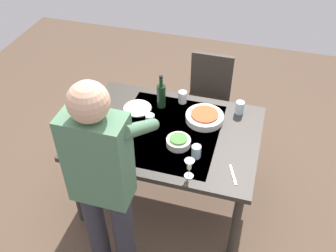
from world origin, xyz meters
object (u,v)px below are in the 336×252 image
object	(u,v)px
chair_near	(208,95)
person_server	(104,182)
water_cup_far_right	(183,97)
side_bowl_salad	(178,142)
wine_bottle	(161,95)
dinner_plate_near	(137,108)
wine_glass_right	(80,124)
water_cup_far_left	(196,152)
water_cup_near_left	(150,120)
dining_table	(168,138)
serving_bowl_pasta	(205,117)
wine_glass_left	(189,165)
water_cup_near_right	(240,107)

from	to	relation	value
chair_near	person_server	distance (m)	1.74
water_cup_far_right	side_bowl_salad	world-z (taller)	water_cup_far_right
wine_bottle	dinner_plate_near	size ratio (longest dim) A/B	1.29
side_bowl_salad	dinner_plate_near	size ratio (longest dim) A/B	0.78
wine_glass_right	water_cup_far_left	bearing A→B (deg)	-179.41
water_cup_near_left	wine_bottle	bearing A→B (deg)	-94.01
dining_table	serving_bowl_pasta	bearing A→B (deg)	-139.84
chair_near	person_server	size ratio (longest dim) A/B	0.54
person_server	side_bowl_salad	distance (m)	0.72
wine_glass_left	dinner_plate_near	xyz separation A→B (m)	(0.58, -0.60, -0.10)
serving_bowl_pasta	water_cup_near_right	bearing A→B (deg)	-145.53
person_server	wine_bottle	world-z (taller)	person_server
chair_near	water_cup_far_left	world-z (taller)	chair_near
water_cup_far_right	serving_bowl_pasta	bearing A→B (deg)	141.01
dining_table	dinner_plate_near	bearing A→B (deg)	-31.57
wine_bottle	wine_glass_right	distance (m)	0.70
dining_table	serving_bowl_pasta	size ratio (longest dim) A/B	4.64
chair_near	water_cup_near_right	xyz separation A→B (m)	(-0.34, 0.51, 0.30)
chair_near	dining_table	bearing A→B (deg)	80.23
chair_near	water_cup_near_right	size ratio (longest dim) A/B	8.51
water_cup_near_right	wine_glass_left	bearing A→B (deg)	73.67
wine_bottle	side_bowl_salad	xyz separation A→B (m)	(-0.26, 0.41, -0.08)
person_server	wine_glass_left	world-z (taller)	person_server
person_server	water_cup_near_left	bearing A→B (deg)	-91.72
wine_bottle	water_cup_near_right	world-z (taller)	wine_bottle
water_cup_far_left	side_bowl_salad	world-z (taller)	water_cup_far_left
person_server	side_bowl_salad	world-z (taller)	person_server
wine_glass_right	water_cup_far_left	world-z (taller)	wine_glass_right
person_server	dinner_plate_near	xyz separation A→B (m)	(0.14, -0.96, -0.18)
wine_glass_left	wine_bottle	bearing A→B (deg)	-59.80
water_cup_near_left	serving_bowl_pasta	bearing A→B (deg)	-157.49
dinner_plate_near	wine_bottle	bearing A→B (deg)	-152.82
wine_glass_left	water_cup_far_left	world-z (taller)	wine_glass_left
water_cup_near_right	water_cup_far_left	distance (m)	0.63
wine_glass_left	wine_glass_right	world-z (taller)	same
dining_table	side_bowl_salad	world-z (taller)	side_bowl_salad
wine_glass_right	water_cup_far_right	world-z (taller)	wine_glass_right
chair_near	serving_bowl_pasta	distance (m)	0.74
chair_near	water_cup_far_right	size ratio (longest dim) A/B	8.74
person_server	water_cup_far_right	size ratio (longest dim) A/B	16.22
wine_bottle	serving_bowl_pasta	world-z (taller)	wine_bottle
water_cup_far_right	wine_bottle	bearing A→B (deg)	33.17
dining_table	water_cup_near_left	distance (m)	0.20
wine_bottle	wine_glass_left	xyz separation A→B (m)	(-0.40, 0.69, -0.01)
dining_table	water_cup_far_right	bearing A→B (deg)	-92.19
wine_glass_right	wine_glass_left	bearing A→B (deg)	168.10
water_cup_near_right	water_cup_far_right	world-z (taller)	water_cup_near_right
person_server	side_bowl_salad	bearing A→B (deg)	-115.07
wine_bottle	water_cup_far_right	xyz separation A→B (m)	(-0.15, -0.10, -0.06)
side_bowl_salad	dinner_plate_near	distance (m)	0.54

